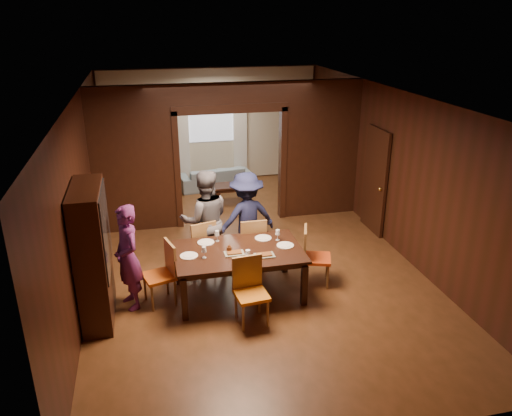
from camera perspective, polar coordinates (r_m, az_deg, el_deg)
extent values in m
plane|color=#4E2F16|center=(9.28, -0.97, -5.19)|extent=(9.00, 9.00, 0.00)
cube|color=silver|center=(8.38, -1.10, 12.81)|extent=(5.50, 9.00, 0.02)
cube|color=black|center=(13.01, -5.21, 9.39)|extent=(5.50, 0.02, 2.90)
cube|color=black|center=(8.62, -19.23, 1.88)|extent=(0.02, 9.00, 2.90)
cube|color=black|center=(9.64, 15.22, 4.38)|extent=(0.02, 9.00, 2.90)
cube|color=black|center=(10.15, -13.65, 3.91)|extent=(1.65, 0.15, 2.40)
cube|color=black|center=(10.78, 7.28, 5.37)|extent=(1.65, 0.15, 2.40)
cube|color=black|center=(9.97, -3.04, 12.74)|extent=(5.50, 0.15, 0.50)
cube|color=beige|center=(12.98, -5.19, 9.36)|extent=(5.40, 0.04, 2.85)
imported|color=#62215E|center=(7.59, -14.44, -5.50)|extent=(0.57, 0.69, 1.62)
imported|color=#525158|center=(8.46, -5.81, -1.43)|extent=(0.86, 0.67, 1.77)
imported|color=#181C3C|center=(8.69, -1.10, -1.13)|extent=(1.17, 0.82, 1.65)
imported|color=#849DAC|center=(12.69, -4.70, 3.54)|extent=(1.88, 0.95, 0.53)
imported|color=black|center=(7.80, -1.71, -4.09)|extent=(0.32, 0.32, 0.08)
cube|color=black|center=(7.85, -1.98, -7.35)|extent=(1.96, 1.22, 0.76)
cube|color=black|center=(11.74, -2.90, 1.74)|extent=(0.80, 0.50, 0.40)
cube|color=black|center=(7.38, -18.13, -5.09)|extent=(0.40, 1.20, 2.00)
cube|color=black|center=(10.16, 13.47, 3.04)|extent=(0.06, 0.90, 2.10)
cube|color=silver|center=(12.90, -5.21, 10.42)|extent=(1.20, 0.03, 1.30)
cube|color=white|center=(12.88, -8.45, 8.20)|extent=(0.35, 0.06, 2.40)
cube|color=white|center=(13.08, -1.83, 8.63)|extent=(0.35, 0.06, 2.40)
cylinder|color=white|center=(7.56, -7.67, -5.43)|extent=(0.27, 0.27, 0.01)
cylinder|color=silver|center=(7.95, -5.75, -3.93)|extent=(0.27, 0.27, 0.01)
cylinder|color=silver|center=(8.06, 0.82, -3.45)|extent=(0.27, 0.27, 0.01)
cylinder|color=white|center=(7.83, 3.36, -4.28)|extent=(0.27, 0.27, 0.01)
cylinder|color=silver|center=(7.36, -1.64, -6.02)|extent=(0.27, 0.27, 0.01)
cube|color=gray|center=(7.57, -2.51, -5.14)|extent=(0.30, 0.20, 0.04)
cube|color=gray|center=(7.50, 0.97, -5.38)|extent=(0.30, 0.20, 0.04)
cylinder|color=silver|center=(7.40, -0.94, -5.32)|extent=(0.07, 0.07, 0.14)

